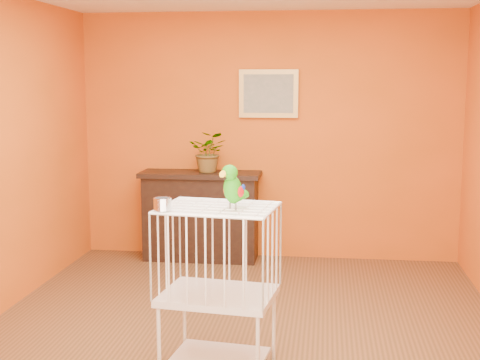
# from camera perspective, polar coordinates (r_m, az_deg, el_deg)

# --- Properties ---
(ground) EXTENTS (4.50, 4.50, 0.00)m
(ground) POSITION_cam_1_polar(r_m,az_deg,el_deg) (5.19, 0.14, -12.89)
(ground) COLOR brown
(ground) RESTS_ON ground
(room_shell) EXTENTS (4.50, 4.50, 4.50)m
(room_shell) POSITION_cam_1_polar(r_m,az_deg,el_deg) (4.84, 0.15, 4.86)
(room_shell) COLOR #DC5B14
(room_shell) RESTS_ON ground
(console_cabinet) EXTENTS (1.26, 0.45, 0.94)m
(console_cabinet) POSITION_cam_1_polar(r_m,az_deg,el_deg) (7.08, -3.38, -3.06)
(console_cabinet) COLOR black
(console_cabinet) RESTS_ON ground
(potted_plant) EXTENTS (0.41, 0.45, 0.33)m
(potted_plant) POSITION_cam_1_polar(r_m,az_deg,el_deg) (6.92, -2.71, 1.98)
(potted_plant) COLOR #26722D
(potted_plant) RESTS_ON console_cabinet
(framed_picture) EXTENTS (0.62, 0.04, 0.50)m
(framed_picture) POSITION_cam_1_polar(r_m,az_deg,el_deg) (7.03, 2.45, 7.37)
(framed_picture) COLOR #BD8E43
(framed_picture) RESTS_ON room_shell
(birdcage) EXTENTS (0.77, 0.63, 1.10)m
(birdcage) POSITION_cam_1_polar(r_m,az_deg,el_deg) (4.37, -1.87, -9.12)
(birdcage) COLOR silver
(birdcage) RESTS_ON ground
(feed_cup) EXTENTS (0.11, 0.11, 0.08)m
(feed_cup) POSITION_cam_1_polar(r_m,az_deg,el_deg) (4.13, -6.63, -2.05)
(feed_cup) COLOR silver
(feed_cup) RESTS_ON birdcage
(parrot) EXTENTS (0.18, 0.25, 0.29)m
(parrot) POSITION_cam_1_polar(r_m,az_deg,el_deg) (4.14, -0.63, -0.54)
(parrot) COLOR #59544C
(parrot) RESTS_ON birdcage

